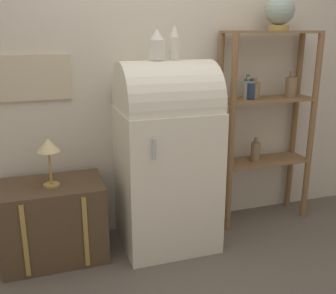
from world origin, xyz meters
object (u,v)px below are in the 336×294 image
suitcase_trunk (54,221)px  vase_left (157,46)px  vase_center (174,44)px  refrigerator (166,153)px  desk_lamp (48,149)px  globe (280,11)px

suitcase_trunk → vase_left: 1.44m
vase_center → suitcase_trunk: bearing=178.7°
refrigerator → vase_center: bearing=13.1°
refrigerator → suitcase_trunk: refrigerator is taller
suitcase_trunk → desk_lamp: desk_lamp is taller
refrigerator → vase_left: bearing=171.2°
refrigerator → desk_lamp: bearing=-179.9°
globe → desk_lamp: size_ratio=0.78×
globe → vase_center: size_ratio=1.13×
globe → vase_left: 1.06m
suitcase_trunk → vase_center: size_ratio=3.00×
refrigerator → globe: size_ratio=5.26×
refrigerator → suitcase_trunk: bearing=177.5°
vase_left → vase_center: vase_center is taller
refrigerator → globe: (0.96, 0.12, 1.01)m
suitcase_trunk → vase_left: size_ratio=3.39×
vase_left → desk_lamp: size_ratio=0.62×
globe → suitcase_trunk: bearing=-177.2°
refrigerator → suitcase_trunk: size_ratio=1.98×
refrigerator → vase_center: vase_center is taller
suitcase_trunk → globe: (1.80, 0.09, 1.45)m
suitcase_trunk → desk_lamp: (0.00, -0.04, 0.55)m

